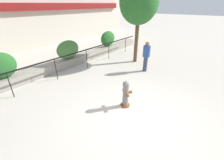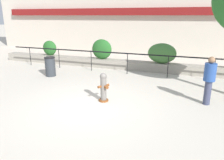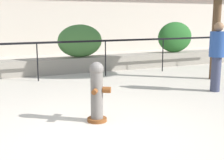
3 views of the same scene
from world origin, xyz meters
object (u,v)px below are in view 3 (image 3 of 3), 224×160
at_px(fire_hydrant, 97,91).
at_px(pedestrian, 217,52).
at_px(hedge_bush_2, 80,41).
at_px(hedge_bush_3, 175,37).

relative_size(fire_hydrant, pedestrian, 0.62).
xyz_separation_m(hedge_bush_2, hedge_bush_3, (3.87, 0.00, 0.03)).
relative_size(hedge_bush_2, pedestrian, 0.91).
bearing_deg(fire_hydrant, hedge_bush_2, 75.21).
bearing_deg(pedestrian, hedge_bush_3, 68.38).
xyz_separation_m(hedge_bush_3, fire_hydrant, (-5.24, -5.19, -0.53)).
bearing_deg(pedestrian, hedge_bush_2, 117.69).
xyz_separation_m(hedge_bush_2, fire_hydrant, (-1.37, -5.19, -0.50)).
distance_m(hedge_bush_3, pedestrian, 4.52).
height_order(hedge_bush_2, fire_hydrant, hedge_bush_2).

